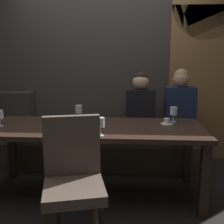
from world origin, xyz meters
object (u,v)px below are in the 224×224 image
object	(u,v)px
wine_glass_end_right	(174,111)
fork_on_table	(61,122)
dining_table	(94,135)
diner_bearded	(180,105)
chair_near_side	(73,173)
banquette_bench	(101,151)
espresso_cup	(167,122)
wine_glass_far_right	(0,115)
diner_redhead	(140,106)
wine_glass_near_right	(79,109)
wine_glass_end_left	(100,123)

from	to	relation	value
wine_glass_end_right	fork_on_table	xyz separation A→B (m)	(-1.20, -0.11, -0.11)
dining_table	diner_bearded	distance (m)	1.24
dining_table	diner_bearded	xyz separation A→B (m)	(0.99, 0.73, 0.20)
diner_bearded	fork_on_table	bearing A→B (deg)	-155.83
chair_near_side	fork_on_table	bearing A→B (deg)	109.67
chair_near_side	fork_on_table	xyz separation A→B (m)	(-0.30, 0.85, 0.18)
chair_near_side	fork_on_table	world-z (taller)	chair_near_side
dining_table	banquette_bench	xyz separation A→B (m)	(0.00, 0.70, -0.42)
espresso_cup	fork_on_table	size ratio (longest dim) A/B	0.71
wine_glass_far_right	diner_redhead	bearing A→B (deg)	28.41
dining_table	chair_near_side	size ratio (longest dim) A/B	2.24
fork_on_table	dining_table	bearing A→B (deg)	-40.29
diner_bearded	wine_glass_end_right	world-z (taller)	diner_bearded
diner_redhead	espresso_cup	world-z (taller)	diner_redhead
diner_bearded	banquette_bench	bearing A→B (deg)	-178.31
wine_glass_end_right	wine_glass_far_right	distance (m)	1.80
diner_redhead	wine_glass_near_right	size ratio (longest dim) A/B	4.92
wine_glass_far_right	fork_on_table	bearing A→B (deg)	17.56
dining_table	espresso_cup	size ratio (longest dim) A/B	18.33
banquette_bench	diner_redhead	world-z (taller)	diner_redhead
wine_glass_end_right	espresso_cup	distance (m)	0.17
diner_redhead	wine_glass_far_right	bearing A→B (deg)	-151.59
diner_redhead	wine_glass_far_right	distance (m)	1.63
dining_table	espresso_cup	world-z (taller)	espresso_cup
wine_glass_far_right	fork_on_table	world-z (taller)	wine_glass_far_right
fork_on_table	espresso_cup	bearing A→B (deg)	-21.57
diner_bearded	espresso_cup	bearing A→B (deg)	-111.76
wine_glass_near_right	fork_on_table	distance (m)	0.25
wine_glass_near_right	espresso_cup	world-z (taller)	wine_glass_near_right
wine_glass_near_right	wine_glass_end_left	xyz separation A→B (m)	(0.31, -0.61, -0.00)
wine_glass_far_right	wine_glass_near_right	distance (m)	0.81
dining_table	wine_glass_far_right	size ratio (longest dim) A/B	13.41
wine_glass_far_right	wine_glass_end_left	xyz separation A→B (m)	(1.05, -0.27, -0.00)
chair_near_side	wine_glass_far_right	world-z (taller)	chair_near_side
banquette_bench	wine_glass_near_right	distance (m)	0.78
diner_bearded	wine_glass_end_right	bearing A→B (deg)	-107.55
banquette_bench	fork_on_table	world-z (taller)	fork_on_table
diner_bearded	wine_glass_end_right	size ratio (longest dim) A/B	5.11
dining_table	espresso_cup	bearing A→B (deg)	9.59
fork_on_table	wine_glass_far_right	bearing A→B (deg)	175.79
diner_redhead	espresso_cup	bearing A→B (deg)	-66.77
banquette_bench	fork_on_table	size ratio (longest dim) A/B	14.71
wine_glass_near_right	diner_redhead	bearing A→B (deg)	32.16
dining_table	espresso_cup	xyz separation A→B (m)	(0.75, 0.13, 0.11)
chair_near_side	diner_bearded	world-z (taller)	diner_bearded
wine_glass_end_left	espresso_cup	world-z (taller)	wine_glass_end_left
wine_glass_end_left	wine_glass_near_right	bearing A→B (deg)	116.88
dining_table	wine_glass_end_left	distance (m)	0.40
wine_glass_end_right	wine_glass_end_left	bearing A→B (deg)	-142.01
espresso_cup	wine_glass_end_left	bearing A→B (deg)	-144.56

